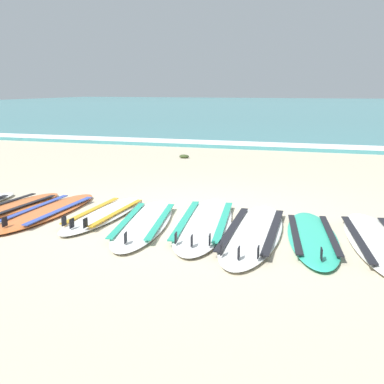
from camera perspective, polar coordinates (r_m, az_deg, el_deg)
name	(u,v)px	position (r m, az deg, el deg)	size (l,w,h in m)	color
ground_plane	(194,217)	(6.27, 0.28, -2.95)	(80.00, 80.00, 0.00)	#C1B599
sea	(326,107)	(42.87, 15.44, 9.65)	(80.00, 60.00, 0.10)	teal
wave_foam_strip	(276,146)	(13.52, 9.89, 5.30)	(80.00, 1.00, 0.11)	white
surfboard_1	(12,208)	(7.05, -20.38, -1.72)	(0.58, 1.97, 0.18)	orange
surfboard_2	(48,211)	(6.68, -16.61, -2.21)	(0.56, 2.20, 0.18)	orange
surfboard_3	(105,214)	(6.38, -10.24, -2.55)	(0.51, 2.03, 0.18)	white
surfboard_4	(144,223)	(5.91, -5.65, -3.59)	(1.00, 2.36, 0.18)	white
surfboard_5	(204,222)	(5.89, 1.46, -3.60)	(1.02, 2.62, 0.18)	white
surfboard_6	(253,232)	(5.55, 7.16, -4.68)	(0.76, 2.57, 0.18)	white
surfboard_7	(312,237)	(5.50, 13.96, -5.11)	(0.87, 2.17, 0.18)	#2DB793
surfboard_8	(378,241)	(5.54, 20.99, -5.45)	(0.97, 2.45, 0.18)	silver
seaweed_clump_near_shoreline	(184,156)	(11.50, -0.93, 4.21)	(0.24, 0.19, 0.08)	#384723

